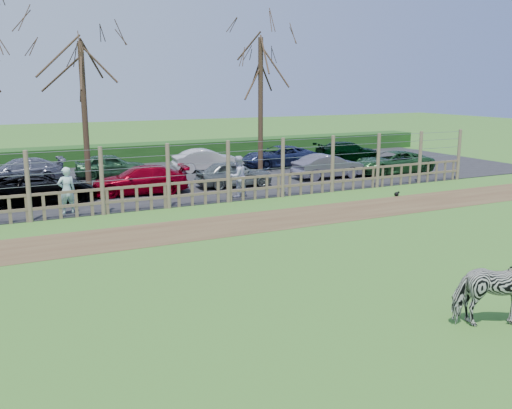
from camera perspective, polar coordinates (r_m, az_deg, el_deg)
name	(u,v)px	position (r m, az deg, el deg)	size (l,w,h in m)	color
ground	(264,267)	(15.07, 0.85, -6.23)	(120.00, 120.00, 0.00)	#609D37
dirt_strip	(202,228)	(19.02, -5.40, -2.38)	(34.00, 2.80, 0.01)	brown
asphalt	(127,182)	(28.38, -12.73, 2.20)	(44.00, 13.00, 0.04)	#232326
hedge	(98,155)	(35.08, -15.56, 4.77)	(46.00, 2.00, 1.10)	#1E4716
fence	(169,188)	(22.08, -8.73, 1.67)	(30.16, 0.16, 2.50)	brown
tree_mid	(83,80)	(26.60, -16.96, 11.84)	(4.80, 4.80, 6.83)	#3D2B1E
tree_right	(261,73)	(29.96, 0.46, 13.03)	(4.80, 4.80, 7.35)	#3D2B1E
zebra	(499,291)	(12.27, 23.14, -7.93)	(0.80, 1.75, 1.48)	gray
visitor_a	(67,190)	(21.84, -18.41, 1.34)	(0.63, 0.41, 1.72)	silver
visitor_b	(238,176)	(23.86, -1.83, 2.82)	(0.84, 0.65, 1.72)	silver
crow	(397,194)	(25.01, 13.89, 1.04)	(0.26, 0.19, 0.21)	black
car_2	(39,188)	(24.20, -20.87, 1.53)	(1.99, 4.32, 1.20)	black
car_3	(140,180)	(25.04, -11.55, 2.41)	(1.68, 4.13, 1.20)	maroon
car_4	(234,174)	(26.33, -2.22, 3.11)	(1.42, 3.52, 1.20)	slate
car_5	(328,166)	(28.88, 7.23, 3.82)	(1.27, 3.64, 1.20)	slate
car_6	(392,163)	(30.83, 13.47, 4.10)	(1.99, 4.32, 1.20)	#245128
car_9	(19,171)	(29.18, -22.62, 3.07)	(1.68, 4.13, 1.20)	slate
car_10	(111,165)	(29.84, -14.34, 3.80)	(1.42, 3.52, 1.20)	#264F2E
car_11	(207,160)	(31.07, -4.96, 4.44)	(1.27, 3.64, 1.20)	silver
car_12	(279,156)	(32.57, 2.28, 4.83)	(1.99, 4.32, 1.20)	#1B2346
car_13	(348,152)	(35.27, 9.19, 5.24)	(1.68, 4.13, 1.20)	black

